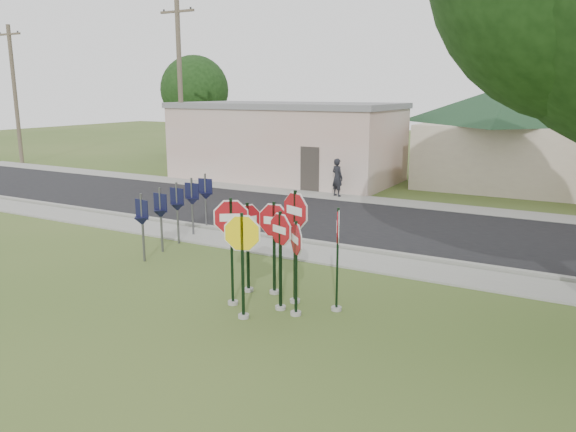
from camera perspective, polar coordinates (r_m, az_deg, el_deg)
The scene contains 20 objects.
ground at distance 12.04m, azimuth -4.95°, elevation -11.13°, with size 120.00×120.00×0.00m, color #3A541F.
sidewalk_near at distance 16.58m, azimuth 5.77°, elevation -4.31°, with size 60.00×1.60×0.06m, color gray.
road at distance 20.65m, azimuth 10.76°, elevation -1.10°, with size 60.00×7.00×0.04m, color black.
sidewalk_far at distance 24.68m, azimuth 13.96°, elevation 1.01°, with size 60.00×1.60×0.06m, color gray.
curb at distance 17.46m, azimuth 7.09°, elevation -3.33°, with size 60.00×0.20×0.14m, color gray.
stop_sign_center at distance 12.42m, azimuth -0.78°, elevation -3.30°, with size 0.93×0.41×2.37m.
stop_sign_yellow at distance 11.96m, azimuth -4.65°, elevation -3.62°, with size 1.03×0.42×2.45m.
stop_sign_left at distance 12.72m, azimuth -5.77°, elevation -2.03°, with size 0.92×0.63×2.62m.
stop_sign_right at distance 12.13m, azimuth 0.82°, elevation -4.20°, with size 0.71×0.70×2.23m.
stop_sign_back_right at distance 12.74m, azimuth 0.73°, elevation -1.34°, with size 1.08×0.47×2.78m.
stop_sign_back_left at distance 13.39m, azimuth -1.42°, elevation -1.94°, with size 1.14×0.24×2.40m.
stop_sign_far_right at distance 12.38m, azimuth 5.07°, elevation -2.99°, with size 0.44×0.97×2.47m.
stop_sign_far_left at distance 13.59m, azimuth -4.12°, elevation -1.99°, with size 0.41×0.98×2.33m.
route_sign_row at distance 18.26m, azimuth -11.18°, elevation 0.96°, with size 1.43×4.63×2.00m.
building_stucco at distance 31.20m, azimuth -0.18°, elevation 7.68°, with size 12.20×6.20×4.20m.
building_house at distance 31.40m, azimuth 21.72°, elevation 9.57°, with size 11.60×11.60×6.20m.
utility_pole_near at distance 31.62m, azimuth -10.89°, elevation 12.64°, with size 2.20×0.26×9.50m.
utility_pole_far at distance 41.98m, azimuth -26.00°, elevation 11.21°, with size 2.20×0.26×9.00m.
bg_tree_left at distance 42.23m, azimuth -9.46°, elevation 12.51°, with size 4.90×4.90×7.35m.
pedestrian at distance 25.98m, azimuth 5.03°, elevation 3.93°, with size 0.64×0.42×1.75m, color black.
Camera 1 is at (6.24, -9.09, 4.84)m, focal length 35.00 mm.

